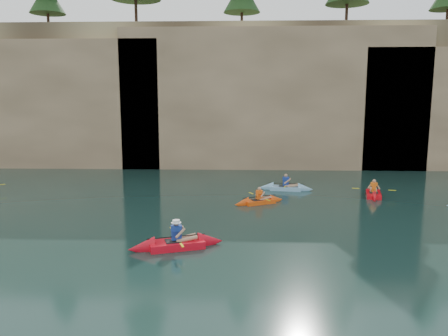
{
  "coord_description": "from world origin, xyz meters",
  "views": [
    {
      "loc": [
        -0.57,
        -12.78,
        5.69
      ],
      "look_at": [
        -1.19,
        3.82,
        3.0
      ],
      "focal_mm": 35.0,
      "sensor_mm": 36.0,
      "label": 1
    }
  ],
  "objects": [
    {
      "name": "main_kayaker",
      "position": [
        -2.98,
        3.11,
        0.18
      ],
      "size": [
        3.74,
        2.37,
        1.37
      ],
      "rotation": [
        0.0,
        0.0,
        0.33
      ],
      "color": "red",
      "rests_on": "ground"
    },
    {
      "name": "cliff_slab_center",
      "position": [
        2.0,
        22.6,
        5.7
      ],
      "size": [
        24.0,
        2.4,
        11.4
      ],
      "primitive_type": "cube",
      "color": "tan",
      "rests_on": "ground"
    },
    {
      "name": "cliff",
      "position": [
        0.0,
        30.0,
        6.0
      ],
      "size": [
        70.0,
        16.0,
        12.0
      ],
      "primitive_type": "cube",
      "color": "tan",
      "rests_on": "ground"
    },
    {
      "name": "sea_cave_east",
      "position": [
        10.0,
        21.95,
        2.25
      ],
      "size": [
        5.0,
        1.0,
        4.5
      ],
      "primitive_type": "cube",
      "color": "black",
      "rests_on": "ground"
    },
    {
      "name": "kayaker_orange",
      "position": [
        0.48,
        10.32,
        0.14
      ],
      "size": [
        2.97,
        2.04,
        1.14
      ],
      "rotation": [
        0.0,
        0.0,
        0.48
      ],
      "color": "#FA510F",
      "rests_on": "ground"
    },
    {
      "name": "kayaker_ltblue_mid",
      "position": [
        2.27,
        13.87,
        0.16
      ],
      "size": [
        3.42,
        2.48,
        1.27
      ],
      "rotation": [
        0.0,
        0.0,
        -0.16
      ],
      "color": "#86BBE1",
      "rests_on": "ground"
    },
    {
      "name": "sea_cave_west",
      "position": [
        -18.0,
        21.95,
        2.0
      ],
      "size": [
        4.5,
        1.0,
        4.0
      ],
      "primitive_type": "cube",
      "color": "black",
      "rests_on": "ground"
    },
    {
      "name": "cliff_slab_west",
      "position": [
        -20.0,
        22.6,
        5.28
      ],
      "size": [
        26.0,
        2.4,
        10.56
      ],
      "primitive_type": "cube",
      "color": "tan",
      "rests_on": "ground"
    },
    {
      "name": "sea_cave_center",
      "position": [
        -4.0,
        21.95,
        1.6
      ],
      "size": [
        3.5,
        1.0,
        3.2
      ],
      "primitive_type": "cube",
      "color": "black",
      "rests_on": "ground"
    },
    {
      "name": "kayaker_red_far",
      "position": [
        7.21,
        12.34,
        0.15
      ],
      "size": [
        2.39,
        3.46,
        1.24
      ],
      "rotation": [
        0.0,
        0.0,
        1.33
      ],
      "color": "red",
      "rests_on": "ground"
    },
    {
      "name": "ground",
      "position": [
        0.0,
        0.0,
        0.0
      ],
      "size": [
        160.0,
        160.0,
        0.0
      ],
      "primitive_type": "plane",
      "color": "black",
      "rests_on": "ground"
    }
  ]
}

